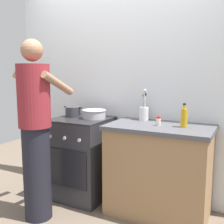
% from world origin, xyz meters
% --- Properties ---
extents(ground, '(6.00, 6.00, 0.00)m').
position_xyz_m(ground, '(0.00, 0.00, 0.00)').
color(ground, '#6B5B4C').
extents(back_wall, '(3.20, 0.10, 2.50)m').
position_xyz_m(back_wall, '(0.20, 0.50, 1.25)').
color(back_wall, silver).
rests_on(back_wall, ground).
extents(countertop, '(1.00, 0.60, 0.90)m').
position_xyz_m(countertop, '(0.55, 0.15, 0.45)').
color(countertop, '#99724C').
rests_on(countertop, ground).
extents(stove_range, '(0.60, 0.62, 0.90)m').
position_xyz_m(stove_range, '(-0.35, 0.15, 0.45)').
color(stove_range, '#2D2D33').
rests_on(stove_range, ground).
extents(pot, '(0.24, 0.18, 0.11)m').
position_xyz_m(pot, '(-0.49, 0.20, 0.96)').
color(pot, '#38383D').
rests_on(pot, stove_range).
extents(mixing_bowl, '(0.27, 0.27, 0.10)m').
position_xyz_m(mixing_bowl, '(-0.21, 0.20, 0.95)').
color(mixing_bowl, '#B7B7BC').
rests_on(mixing_bowl, stove_range).
extents(utensil_crock, '(0.10, 0.10, 0.33)m').
position_xyz_m(utensil_crock, '(0.31, 0.35, 0.99)').
color(utensil_crock, silver).
rests_on(utensil_crock, countertop).
extents(spice_bottle, '(0.04, 0.04, 0.09)m').
position_xyz_m(spice_bottle, '(0.54, 0.14, 0.94)').
color(spice_bottle, silver).
rests_on(spice_bottle, countertop).
extents(oil_bottle, '(0.06, 0.06, 0.22)m').
position_xyz_m(oil_bottle, '(0.77, 0.17, 0.99)').
color(oil_bottle, gold).
rests_on(oil_bottle, countertop).
extents(person, '(0.41, 0.50, 1.70)m').
position_xyz_m(person, '(-0.47, -0.44, 0.86)').
color(person, black).
rests_on(person, ground).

